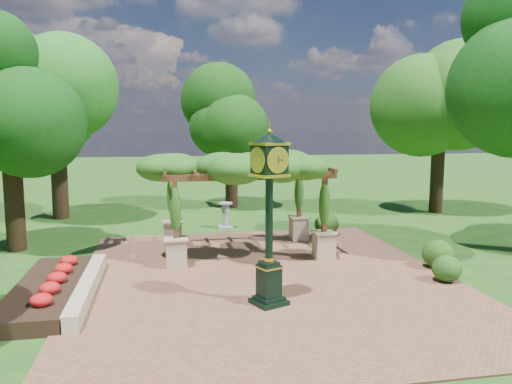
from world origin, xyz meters
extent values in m
plane|color=#1E4714|center=(0.00, 0.00, 0.00)|extent=(120.00, 120.00, 0.00)
cube|color=brown|center=(0.00, 1.00, 0.02)|extent=(10.00, 12.00, 0.04)
cube|color=#C6B793|center=(-4.60, 0.50, 0.20)|extent=(0.35, 5.00, 0.40)
cube|color=red|center=(-5.50, 0.50, 0.18)|extent=(1.50, 5.00, 0.36)
cube|color=black|center=(-0.36, -1.04, 0.09)|extent=(0.93, 0.93, 0.11)
cube|color=black|center=(-0.36, -1.04, 0.57)|extent=(0.58, 0.58, 0.79)
cube|color=gold|center=(-0.36, -1.04, 0.92)|extent=(0.65, 0.65, 0.04)
cylinder|color=black|center=(-0.36, -1.04, 2.07)|extent=(0.23, 0.23, 2.03)
cube|color=black|center=(-0.36, -1.04, 3.40)|extent=(0.81, 0.81, 0.62)
cylinder|color=beige|center=(-0.23, -1.33, 3.40)|extent=(0.50, 0.23, 0.53)
cone|color=black|center=(-0.36, -1.04, 3.88)|extent=(1.04, 1.04, 0.22)
sphere|color=gold|center=(-0.36, -1.04, 4.01)|extent=(0.12, 0.12, 0.12)
cube|color=tan|center=(-2.38, 2.50, 0.45)|extent=(0.60, 0.60, 0.82)
cube|color=#53331C|center=(-2.38, 2.50, 1.74)|extent=(0.15, 0.15, 1.68)
cube|color=tan|center=(2.16, 2.58, 0.45)|extent=(0.60, 0.60, 0.82)
cube|color=#53331C|center=(2.16, 2.58, 1.74)|extent=(0.15, 0.15, 1.68)
cube|color=tan|center=(-2.43, 5.22, 0.45)|extent=(0.60, 0.60, 0.82)
cube|color=#53331C|center=(-2.43, 5.22, 1.74)|extent=(0.15, 0.15, 1.68)
cube|color=tan|center=(2.11, 5.30, 0.45)|extent=(0.60, 0.60, 0.82)
cube|color=#53331C|center=(2.11, 5.30, 1.74)|extent=(0.15, 0.15, 1.68)
cube|color=#53331C|center=(-0.11, 2.54, 2.65)|extent=(5.27, 0.22, 0.20)
cube|color=#53331C|center=(-0.16, 5.26, 2.65)|extent=(5.27, 0.22, 0.20)
ellipsoid|color=#245618|center=(-0.13, 3.90, 2.90)|extent=(5.32, 3.36, 0.91)
cube|color=#999991|center=(-0.23, 7.98, 0.05)|extent=(0.67, 0.67, 0.11)
cylinder|color=#999991|center=(-0.23, 7.98, 0.54)|extent=(0.34, 0.34, 0.97)
cylinder|color=#999991|center=(-0.23, 7.98, 1.04)|extent=(0.64, 0.64, 0.05)
ellipsoid|color=#204E16|center=(4.64, -0.24, 0.39)|extent=(0.87, 0.87, 0.70)
ellipsoid|color=#224C15|center=(5.12, 1.03, 0.45)|extent=(1.18, 1.18, 0.82)
ellipsoid|color=#2B5819|center=(3.37, 5.89, 0.46)|extent=(1.10, 1.10, 0.83)
cylinder|color=#2F1F12|center=(-7.59, 5.66, 1.52)|extent=(0.62, 0.62, 3.04)
ellipsoid|color=#0F3B0E|center=(-7.59, 5.66, 5.44)|extent=(3.32, 3.32, 4.80)
cylinder|color=#322113|center=(-7.30, 11.66, 1.58)|extent=(0.71, 0.71, 3.17)
ellipsoid|color=#22631C|center=(-7.30, 11.66, 5.67)|extent=(4.30, 4.30, 5.00)
cylinder|color=#311D13|center=(0.76, 13.42, 1.41)|extent=(0.64, 0.64, 2.82)
ellipsoid|color=#133B0E|center=(0.76, 13.42, 5.05)|extent=(3.49, 3.49, 4.45)
cylinder|color=#301F12|center=(10.32, 10.03, 1.54)|extent=(0.63, 0.63, 3.08)
ellipsoid|color=#265819|center=(10.32, 10.03, 5.50)|extent=(4.38, 4.38, 4.86)
camera|label=1|loc=(-2.71, -11.92, 4.10)|focal=35.00mm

